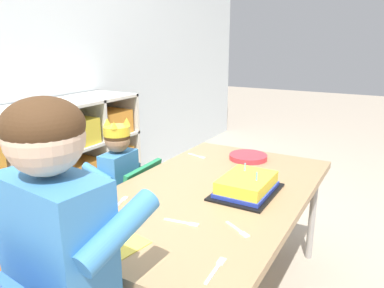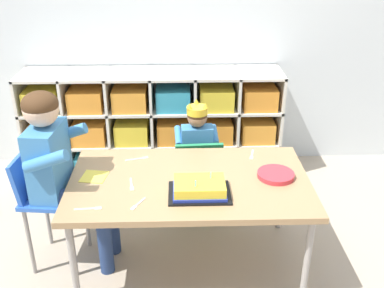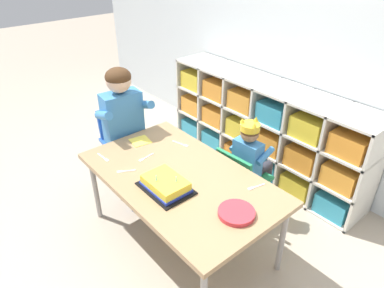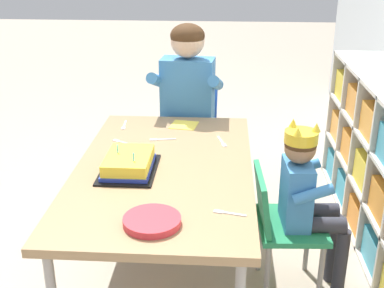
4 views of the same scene
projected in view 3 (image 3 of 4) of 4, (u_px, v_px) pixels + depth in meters
name	position (u px, v px, depth m)	size (l,w,h in m)	color
ground	(181.00, 240.00, 2.55)	(16.00, 16.00, 0.00)	tan
classroom_back_wall	(328.00, 1.00, 2.56)	(6.41, 0.10, 2.99)	silver
storage_cubby_shelf	(262.00, 130.00, 3.16)	(2.02, 0.39, 0.85)	silver
activity_table	(180.00, 181.00, 2.27)	(1.35, 0.78, 0.58)	#A37F56
classroom_chair_blue	(241.00, 177.00, 2.61)	(0.35, 0.33, 0.59)	#238451
child_with_crown	(251.00, 155.00, 2.59)	(0.30, 0.31, 0.82)	#3D7FBC
classroom_chair_adult_side	(123.00, 139.00, 2.88)	(0.36, 0.37, 0.72)	blue
adult_helper_seated	(126.00, 121.00, 2.69)	(0.45, 0.43, 1.09)	#3D7FBC
birthday_cake_on_tray	(166.00, 185.00, 2.12)	(0.33, 0.24, 0.11)	black
paper_plate_stack	(236.00, 213.00, 1.93)	(0.21, 0.21, 0.03)	#DB333D
paper_napkin_square	(140.00, 141.00, 2.63)	(0.14, 0.14, 0.00)	#F4DB4C
fork_by_napkin	(145.00, 158.00, 2.43)	(0.04, 0.13, 0.00)	white
fork_at_table_front_edge	(181.00, 144.00, 2.59)	(0.14, 0.05, 0.00)	white
fork_scattered_mid_table	(104.00, 158.00, 2.43)	(0.14, 0.02, 0.00)	white
fork_beside_plate_stack	(125.00, 171.00, 2.29)	(0.07, 0.11, 0.00)	white
fork_near_cake_tray	(255.00, 187.00, 2.15)	(0.04, 0.12, 0.00)	white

